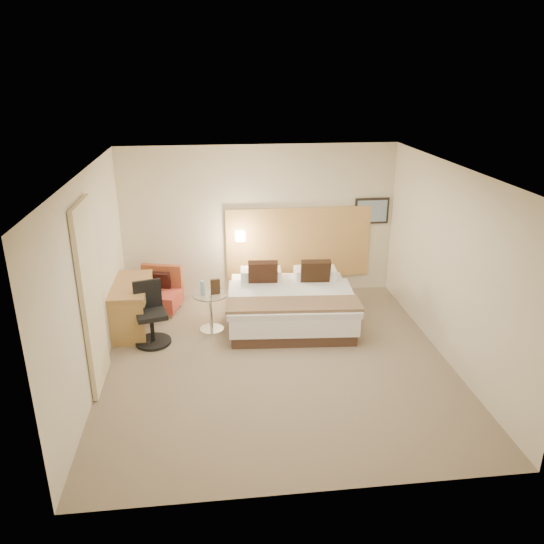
{
  "coord_description": "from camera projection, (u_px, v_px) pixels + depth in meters",
  "views": [
    {
      "loc": [
        -0.83,
        -6.49,
        3.86
      ],
      "look_at": [
        0.01,
        0.7,
        1.09
      ],
      "focal_mm": 35.0,
      "sensor_mm": 36.0,
      "label": 1
    }
  ],
  "objects": [
    {
      "name": "lounge_chair",
      "position": [
        159.0,
        294.0,
        9.02
      ],
      "size": [
        0.84,
        0.78,
        0.74
      ],
      "color": "#A5764E",
      "rests_on": "floor"
    },
    {
      "name": "wall_front",
      "position": [
        313.0,
        374.0,
        4.68
      ],
      "size": [
        4.8,
        0.02,
        2.7
      ],
      "primitive_type": "cube",
      "color": "beige",
      "rests_on": "floor"
    },
    {
      "name": "art_frame",
      "position": [
        372.0,
        211.0,
        9.48
      ],
      "size": [
        0.62,
        0.03,
        0.47
      ],
      "primitive_type": "cube",
      "color": "black",
      "rests_on": "wall_back"
    },
    {
      "name": "bottle_a",
      "position": [
        203.0,
        288.0,
        8.14
      ],
      "size": [
        0.07,
        0.07,
        0.22
      ],
      "primitive_type": "cylinder",
      "rotation": [
        0.0,
        0.0,
        0.12
      ],
      "color": "#9AC5EE",
      "rests_on": "side_table"
    },
    {
      "name": "floor",
      "position": [
        277.0,
        362.0,
        7.5
      ],
      "size": [
        4.8,
        5.0,
        0.02
      ],
      "primitive_type": "cube",
      "color": "#7E6C55",
      "rests_on": "ground"
    },
    {
      "name": "lamp_shade",
      "position": [
        240.0,
        236.0,
        9.23
      ],
      "size": [
        0.15,
        0.15,
        0.15
      ],
      "primitive_type": "cube",
      "color": "#FFEDC6",
      "rests_on": "wall_back"
    },
    {
      "name": "curtain",
      "position": [
        91.0,
        298.0,
        6.57
      ],
      "size": [
        0.06,
        0.9,
        2.42
      ],
      "primitive_type": "cube",
      "color": "beige",
      "rests_on": "wall_left"
    },
    {
      "name": "side_table",
      "position": [
        211.0,
        310.0,
        8.29
      ],
      "size": [
        0.62,
        0.62,
        0.62
      ],
      "color": "white",
      "rests_on": "floor"
    },
    {
      "name": "wall_right",
      "position": [
        451.0,
        265.0,
        7.27
      ],
      "size": [
        0.02,
        5.0,
        2.7
      ],
      "primitive_type": "cube",
      "color": "beige",
      "rests_on": "floor"
    },
    {
      "name": "wall_back",
      "position": [
        259.0,
        222.0,
        9.34
      ],
      "size": [
        4.8,
        0.02,
        2.7
      ],
      "primitive_type": "cube",
      "color": "beige",
      "rests_on": "floor"
    },
    {
      "name": "lamp_arm",
      "position": [
        240.0,
        235.0,
        9.29
      ],
      "size": [
        0.02,
        0.12,
        0.02
      ],
      "primitive_type": "cylinder",
      "rotation": [
        1.57,
        0.0,
        0.0
      ],
      "color": "silver",
      "rests_on": "wall_back"
    },
    {
      "name": "bed",
      "position": [
        290.0,
        303.0,
        8.62
      ],
      "size": [
        2.11,
        2.06,
        0.97
      ],
      "color": "#432C21",
      "rests_on": "floor"
    },
    {
      "name": "desk_chair",
      "position": [
        151.0,
        319.0,
        7.9
      ],
      "size": [
        0.65,
        0.65,
        0.94
      ],
      "color": "black",
      "rests_on": "floor"
    },
    {
      "name": "headboard_panel",
      "position": [
        299.0,
        243.0,
        9.52
      ],
      "size": [
        2.6,
        0.04,
        1.3
      ],
      "primitive_type": "cube",
      "color": "tan",
      "rests_on": "wall_back"
    },
    {
      "name": "art_canvas",
      "position": [
        372.0,
        211.0,
        9.46
      ],
      "size": [
        0.54,
        0.01,
        0.39
      ],
      "primitive_type": "cube",
      "color": "gray",
      "rests_on": "wall_back"
    },
    {
      "name": "menu_folder",
      "position": [
        215.0,
        287.0,
        8.15
      ],
      "size": [
        0.15,
        0.07,
        0.24
      ],
      "primitive_type": "cube",
      "rotation": [
        0.0,
        0.0,
        0.12
      ],
      "color": "#352415",
      "rests_on": "side_table"
    },
    {
      "name": "wall_left",
      "position": [
        90.0,
        281.0,
        6.75
      ],
      "size": [
        0.02,
        5.0,
        2.7
      ],
      "primitive_type": "cube",
      "color": "beige",
      "rests_on": "floor"
    },
    {
      "name": "ceiling",
      "position": [
        278.0,
        170.0,
        6.52
      ],
      "size": [
        4.8,
        5.0,
        0.02
      ],
      "primitive_type": "cube",
      "color": "white",
      "rests_on": "floor"
    },
    {
      "name": "desk",
      "position": [
        132.0,
        294.0,
        8.24
      ],
      "size": [
        0.58,
        1.24,
        0.77
      ],
      "color": "#A57440",
      "rests_on": "floor"
    }
  ]
}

